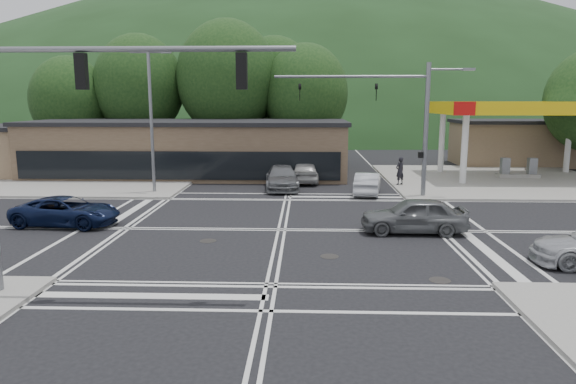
{
  "coord_description": "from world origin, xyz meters",
  "views": [
    {
      "loc": [
        1.09,
        -22.68,
        5.79
      ],
      "look_at": [
        0.22,
        1.98,
        1.4
      ],
      "focal_mm": 32.0,
      "sensor_mm": 36.0,
      "label": 1
    }
  ],
  "objects_px": {
    "car_queue_b": "(305,171)",
    "car_northbound": "(282,178)",
    "car_queue_a": "(368,183)",
    "car_blue_west": "(66,211)",
    "car_grey_center": "(414,215)",
    "pedestrian": "(400,171)"
  },
  "relations": [
    {
      "from": "car_queue_b",
      "to": "pedestrian",
      "type": "xyz_separation_m",
      "value": [
        6.5,
        -1.8,
        0.29
      ]
    },
    {
      "from": "car_queue_b",
      "to": "car_grey_center",
      "type": "bearing_deg",
      "value": 107.47
    },
    {
      "from": "car_northbound",
      "to": "car_queue_a",
      "type": "bearing_deg",
      "value": -22.26
    },
    {
      "from": "car_blue_west",
      "to": "pedestrian",
      "type": "relative_size",
      "value": 2.58
    },
    {
      "from": "car_queue_b",
      "to": "car_blue_west",
      "type": "bearing_deg",
      "value": 49.03
    },
    {
      "from": "car_grey_center",
      "to": "car_queue_b",
      "type": "xyz_separation_m",
      "value": [
        -4.88,
        14.3,
        0.02
      ]
    },
    {
      "from": "car_grey_center",
      "to": "car_queue_a",
      "type": "distance_m",
      "value": 9.57
    },
    {
      "from": "car_queue_a",
      "to": "pedestrian",
      "type": "xyz_separation_m",
      "value": [
        2.54,
        2.97,
        0.41
      ]
    },
    {
      "from": "car_blue_west",
      "to": "car_queue_b",
      "type": "relative_size",
      "value": 1.03
    },
    {
      "from": "car_queue_a",
      "to": "car_northbound",
      "type": "xyz_separation_m",
      "value": [
        -5.46,
        1.8,
        0.07
      ]
    },
    {
      "from": "car_grey_center",
      "to": "car_queue_a",
      "type": "xyz_separation_m",
      "value": [
        -0.92,
        9.53,
        -0.1
      ]
    },
    {
      "from": "car_queue_b",
      "to": "pedestrian",
      "type": "height_order",
      "value": "pedestrian"
    },
    {
      "from": "car_grey_center",
      "to": "car_queue_b",
      "type": "distance_m",
      "value": 15.11
    },
    {
      "from": "car_queue_b",
      "to": "car_northbound",
      "type": "xyz_separation_m",
      "value": [
        -1.5,
        -2.97,
        -0.05
      ]
    },
    {
      "from": "car_blue_west",
      "to": "car_northbound",
      "type": "xyz_separation_m",
      "value": [
        9.66,
        10.53,
        0.08
      ]
    },
    {
      "from": "car_blue_west",
      "to": "car_queue_a",
      "type": "bearing_deg",
      "value": -55.26
    },
    {
      "from": "car_blue_west",
      "to": "car_northbound",
      "type": "height_order",
      "value": "car_northbound"
    },
    {
      "from": "car_blue_west",
      "to": "car_queue_a",
      "type": "height_order",
      "value": "car_queue_a"
    },
    {
      "from": "car_northbound",
      "to": "pedestrian",
      "type": "relative_size",
      "value": 2.76
    },
    {
      "from": "car_grey_center",
      "to": "car_queue_b",
      "type": "height_order",
      "value": "car_queue_b"
    },
    {
      "from": "car_grey_center",
      "to": "car_northbound",
      "type": "relative_size",
      "value": 0.88
    },
    {
      "from": "car_queue_a",
      "to": "car_grey_center",
      "type": "bearing_deg",
      "value": 105.52
    }
  ]
}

